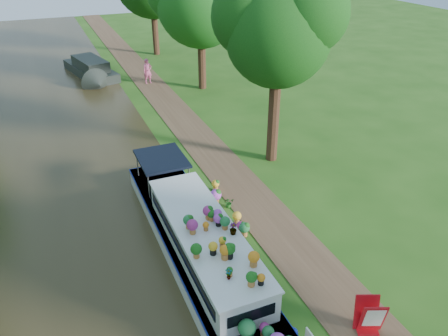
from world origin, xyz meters
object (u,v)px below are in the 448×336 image
at_px(sandwich_board, 370,317).
at_px(plant_boat, 206,252).
at_px(second_boat, 91,69).
at_px(pedestrian_pink, 148,71).

bearing_deg(sandwich_board, plant_boat, 152.19).
distance_m(second_boat, sandwich_board, 29.03).
relative_size(plant_boat, sandwich_board, 12.02).
xyz_separation_m(second_boat, pedestrian_pink, (3.73, -3.40, 0.36)).
bearing_deg(plant_boat, pedestrian_pink, 81.04).
xyz_separation_m(plant_boat, sandwich_board, (3.47, -4.15, -0.31)).
distance_m(second_boat, pedestrian_pink, 5.06).
height_order(second_boat, pedestrian_pink, pedestrian_pink).
xyz_separation_m(plant_boat, pedestrian_pink, (3.35, 21.23, 0.10)).
bearing_deg(plant_boat, sandwich_board, -50.11).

